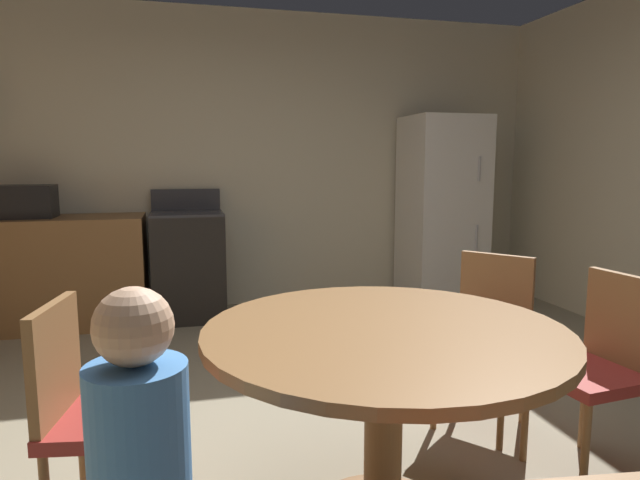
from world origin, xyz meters
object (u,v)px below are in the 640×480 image
Objects in this scene: chair_east at (601,361)px; chair_west at (92,406)px; microwave at (25,202)px; oven_range at (188,264)px; chair_northeast at (487,328)px; refrigerator at (442,211)px; dining_table at (384,368)px.

chair_west is at bearing -7.81° from chair_east.
chair_east is (2.92, -2.91, -0.53)m from microwave.
chair_northeast is at bearing -58.49° from oven_range.
chair_east and chair_northeast have the same top height.
dining_table is at bearing -119.81° from refrigerator.
chair_northeast is (0.81, 0.65, -0.11)m from dining_table.
chair_west is (-2.05, 0.07, 0.00)m from chair_east.
oven_range reaches higher than dining_table.
dining_table is (1.89, -3.02, -0.42)m from microwave.
microwave reaches higher than oven_range.
dining_table is 1.50× the size of chair_east.
refrigerator is 3.43m from dining_table.
refrigerator is at bearing -109.12° from chair_east.
chair_east reaches higher than dining_table.
chair_east is (-0.67, -2.86, -0.38)m from refrigerator.
chair_east is at bearing 7.81° from chair_west.
refrigerator is 1.35× the size of dining_table.
microwave is 3.02m from chair_west.
oven_range is at bearing 102.08° from dining_table.
microwave is (-1.24, -0.00, 0.56)m from oven_range.
chair_northeast is at bearing -73.57° from chair_east.
chair_northeast is (1.45, -2.37, 0.03)m from oven_range.
microwave reaches higher than chair_northeast.
refrigerator is 4.00× the size of microwave.
chair_northeast is at bearing 38.80° from dining_table.
chair_east is at bearing 73.57° from chair_northeast.
oven_range is 3.36m from chair_east.
refrigerator is at bearing -1.31° from oven_range.
chair_west is 1.00× the size of chair_northeast.
dining_table is 1.50× the size of chair_northeast.
chair_west is (0.87, -2.84, -0.53)m from microwave.
microwave is 3.58m from dining_table.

